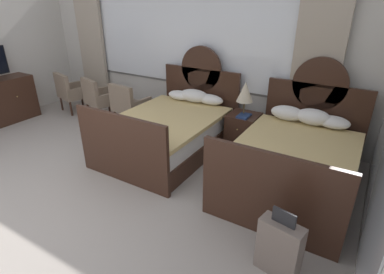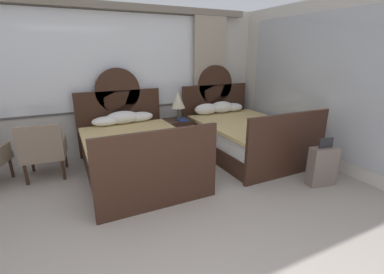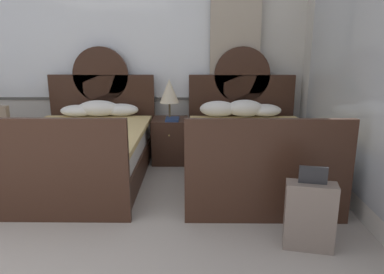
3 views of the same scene
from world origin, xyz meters
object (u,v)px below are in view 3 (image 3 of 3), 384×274
object	(u,v)px
bed_near_window	(84,150)
table_lamp_on_nightstand	(169,91)
nightstand_between_beds	(170,140)
suitcase_on_floor	(310,216)
book_on_nightstand	(172,119)
bed_near_mirror	(250,150)

from	to	relation	value
bed_near_window	table_lamp_on_nightstand	xyz separation A→B (m)	(1.03, 0.66, 0.64)
nightstand_between_beds	table_lamp_on_nightstand	bearing A→B (deg)	-105.81
table_lamp_on_nightstand	suitcase_on_floor	xyz separation A→B (m)	(1.30, -2.24, -0.72)
bed_near_window	suitcase_on_floor	size ratio (longest dim) A/B	3.12
bed_near_window	nightstand_between_beds	distance (m)	1.23
book_on_nightstand	nightstand_between_beds	bearing A→B (deg)	110.53
book_on_nightstand	suitcase_on_floor	size ratio (longest dim) A/B	0.36
bed_near_window	book_on_nightstand	xyz separation A→B (m)	(1.07, 0.58, 0.27)
suitcase_on_floor	bed_near_window	bearing A→B (deg)	145.73
bed_near_mirror	book_on_nightstand	distance (m)	1.18
bed_near_mirror	nightstand_between_beds	distance (m)	1.23
bed_near_window	suitcase_on_floor	distance (m)	2.82
bed_near_window	book_on_nightstand	bearing A→B (deg)	28.35
bed_near_window	suitcase_on_floor	bearing A→B (deg)	-34.27
nightstand_between_beds	bed_near_window	bearing A→B (deg)	-146.82
nightstand_between_beds	book_on_nightstand	size ratio (longest dim) A/B	2.40
book_on_nightstand	bed_near_window	bearing A→B (deg)	-151.65
table_lamp_on_nightstand	suitcase_on_floor	distance (m)	2.69
book_on_nightstand	suitcase_on_floor	distance (m)	2.53
bed_near_window	bed_near_mirror	xyz separation A→B (m)	(2.06, 0.00, 0.00)
bed_near_mirror	suitcase_on_floor	world-z (taller)	bed_near_mirror
bed_near_window	book_on_nightstand	distance (m)	1.24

